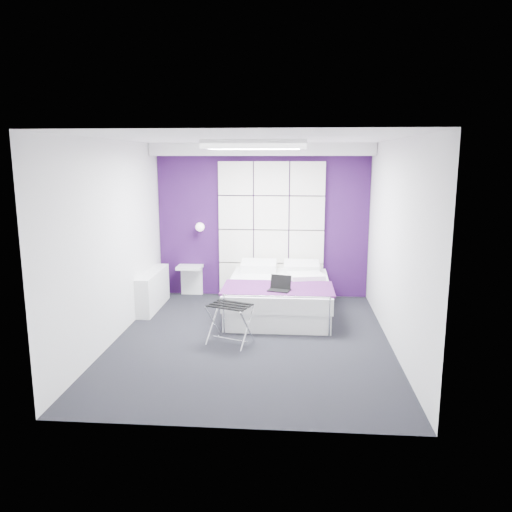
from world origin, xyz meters
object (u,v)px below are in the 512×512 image
(wall_lamp, at_px, (200,227))
(bed, at_px, (279,296))
(radiator, at_px, (153,290))
(laptop, at_px, (279,287))
(luggage_rack, at_px, (230,324))
(nightstand, at_px, (190,267))

(wall_lamp, height_order, bed, wall_lamp)
(radiator, distance_m, laptop, 2.19)
(luggage_rack, bearing_deg, radiator, 156.42)
(bed, distance_m, laptop, 0.70)
(radiator, xyz_separation_m, nightstand, (0.45, 0.72, 0.22))
(laptop, bearing_deg, nightstand, 152.49)
(wall_lamp, xyz_separation_m, laptop, (1.39, -1.51, -0.63))
(wall_lamp, relative_size, nightstand, 0.35)
(wall_lamp, xyz_separation_m, bed, (1.37, -0.88, -0.94))
(radiator, distance_m, bed, 2.01)
(bed, height_order, nightstand, bed)
(wall_lamp, bearing_deg, luggage_rack, -70.38)
(radiator, bearing_deg, luggage_rack, -45.24)
(radiator, relative_size, luggage_rack, 2.28)
(wall_lamp, bearing_deg, laptop, -47.33)
(radiator, xyz_separation_m, luggage_rack, (1.42, -1.43, -0.04))
(luggage_rack, bearing_deg, wall_lamp, 131.28)
(laptop, bearing_deg, luggage_rack, -116.40)
(bed, distance_m, luggage_rack, 1.44)
(wall_lamp, xyz_separation_m, luggage_rack, (0.78, -2.19, -0.96))
(bed, bearing_deg, nightstand, 151.71)
(radiator, height_order, nightstand, radiator)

